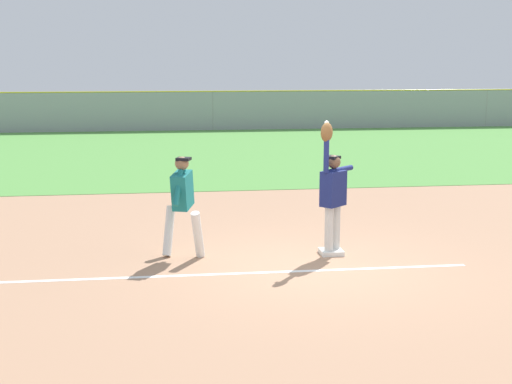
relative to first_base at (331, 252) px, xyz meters
The scene contains 12 objects.
ground_plane 0.75m from the first_base, 121.91° to the right, with size 72.25×72.25×0.00m, color tan.
outfield_grass 14.17m from the first_base, 91.61° to the left, with size 54.73×16.01×0.01m, color #549342.
chalk_foul_line 4.10m from the first_base, 167.32° to the right, with size 12.00×0.10×0.01m, color white.
first_base is the anchor object (origin of this frame).
fielder 1.08m from the first_base, 93.89° to the right, with size 0.75×0.67×2.28m.
runner 2.70m from the first_base, behind, with size 0.76×0.82×1.72m.
baseball 2.22m from the first_base, behind, with size 0.07×0.07×0.07m, color white.
outfield_fence 22.19m from the first_base, 91.03° to the left, with size 54.81×0.08×1.87m.
parked_car_green 26.46m from the first_base, 107.06° to the left, with size 4.44×2.20×1.25m.
parked_car_tan 25.52m from the first_base, 93.42° to the left, with size 4.55×2.42×1.25m.
parked_car_blue 25.94m from the first_base, 81.80° to the left, with size 4.43×2.18×1.25m.
parked_car_silver 27.73m from the first_base, 69.57° to the left, with size 4.59×2.52×1.25m.
Camera 1 is at (-2.45, -10.88, 3.29)m, focal length 49.73 mm.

